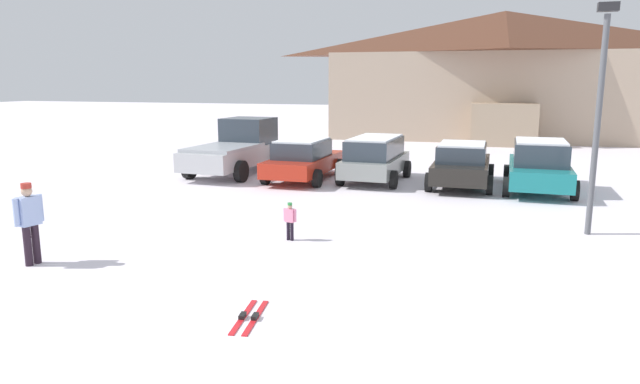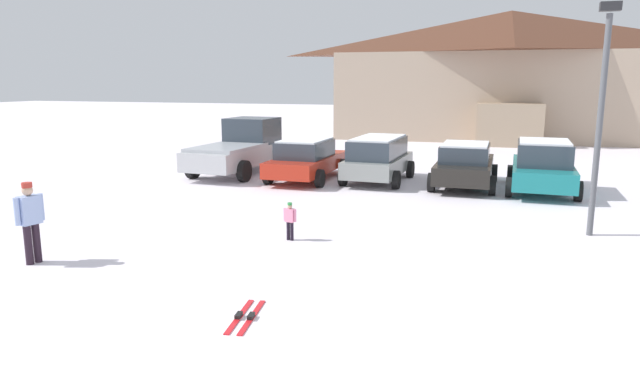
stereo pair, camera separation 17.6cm
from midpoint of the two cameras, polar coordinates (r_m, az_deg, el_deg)
The scene contains 11 objects.
ground at distance 8.55m, azimuth -17.03°, elevation -14.69°, with size 160.00×160.00×0.00m, color white.
ski_lodge at distance 39.77m, azimuth 17.63°, elevation 11.17°, with size 22.02×12.12×8.06m.
parked_red_sedan at distance 21.29m, azimuth -1.89°, elevation 3.32°, with size 2.21×4.61×1.54m.
parked_grey_wagon at distance 21.01m, azimuth 5.30°, elevation 3.46°, with size 2.22×4.15×1.65m.
parked_black_sedan at distance 20.52m, azimuth 13.75°, elevation 2.73°, with size 2.19×4.40×1.55m.
parked_teal_hatchback at distance 20.41m, azimuth 20.84°, elevation 2.48°, with size 2.29×4.65×1.73m.
pickup_truck at distance 23.20m, azimuth -8.32°, elevation 4.37°, with size 2.61×5.80×2.15m.
skier_child_in_pink_snowsuit at distance 13.21m, azimuth -3.40°, elevation -2.73°, with size 0.33×0.16×0.89m.
skier_adult_in_blue_parka at distance 12.79m, azimuth -27.42°, elevation -2.42°, with size 0.32×0.61×1.67m.
pair_of_skis at distance 9.19m, azimuth -7.64°, elevation -12.26°, with size 0.50×1.38×0.08m.
lamp_post at distance 14.82m, azimuth 25.82°, elevation 7.61°, with size 0.44×0.24×5.38m.
Camera 1 is at (4.42, -6.32, 3.64)m, focal length 32.00 mm.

